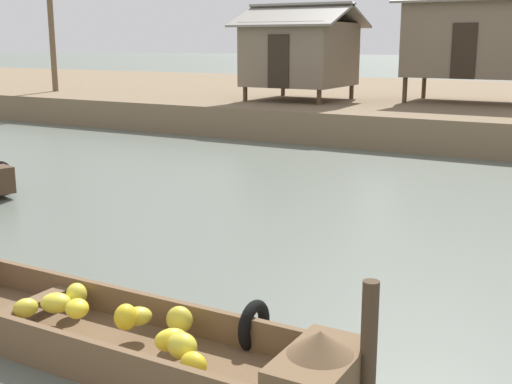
# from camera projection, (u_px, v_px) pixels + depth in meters

# --- Properties ---
(ground_plane) EXTENTS (300.00, 300.00, 0.00)m
(ground_plane) POSITION_uv_depth(u_px,v_px,m) (320.00, 247.00, 10.07)
(ground_plane) COLOR #596056
(banana_boat) EXTENTS (5.56, 1.88, 0.76)m
(banana_boat) POSITION_uv_depth(u_px,v_px,m) (96.00, 326.00, 6.66)
(banana_boat) COLOR brown
(banana_boat) RESTS_ON ground
(stilt_house_left) EXTENTS (3.97, 3.84, 3.41)m
(stilt_house_left) POSITION_uv_depth(u_px,v_px,m) (300.00, 52.00, 23.70)
(stilt_house_left) COLOR #4C3826
(stilt_house_left) RESTS_ON riverbank_strip
(stilt_house_mid_left) EXTENTS (5.02, 3.31, 4.10)m
(stilt_house_mid_left) POSITION_uv_depth(u_px,v_px,m) (474.00, 36.00, 22.60)
(stilt_house_mid_left) COLOR #4C3826
(stilt_house_mid_left) RESTS_ON riverbank_strip
(mooring_post) EXTENTS (0.14, 0.14, 1.18)m
(mooring_post) POSITION_uv_depth(u_px,v_px,m) (369.00, 349.00, 5.43)
(mooring_post) COLOR #423323
(mooring_post) RESTS_ON ground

